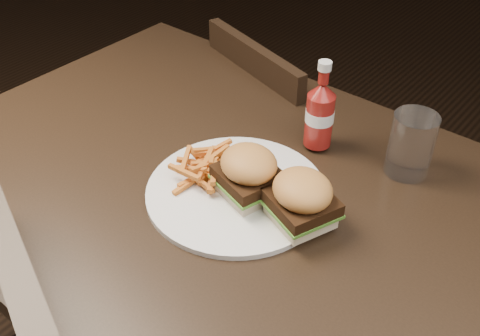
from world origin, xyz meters
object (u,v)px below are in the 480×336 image
Objects in this scene: tumbler at (411,146)px; dining_table at (237,196)px; plate at (236,191)px; chair_far at (300,158)px; ketchup_bottle at (319,120)px.

dining_table is at bearing -131.73° from tumbler.
plate is 0.32m from tumbler.
tumbler reaches higher than plate.
dining_table is 0.03m from plate.
chair_far is 2.97× the size of tumbler.
ketchup_bottle is 0.85× the size of tumbler.
dining_table is 3.31× the size of chair_far.
plate is 2.53× the size of tumbler.
plate is at bearing -98.45° from ketchup_bottle.
dining_table is 9.82× the size of tumbler.
chair_far is at bearing 145.47° from tumbler.
ketchup_bottle reaches higher than plate.
ketchup_bottle is at bearing -166.34° from tumbler.
tumbler is (0.20, 0.23, 0.08)m from dining_table.
ketchup_bottle is 0.17m from tumbler.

